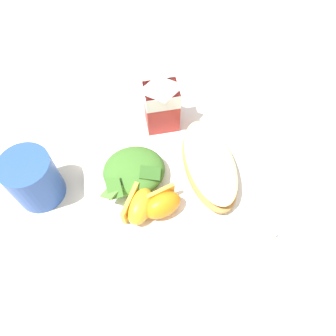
% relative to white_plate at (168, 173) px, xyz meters
% --- Properties ---
extents(ground, '(3.00, 3.00, 0.00)m').
position_rel_white_plate_xyz_m(ground, '(0.00, 0.00, -0.01)').
color(ground, beige).
extents(white_plate, '(0.28, 0.28, 0.02)m').
position_rel_white_plate_xyz_m(white_plate, '(0.00, 0.00, 0.00)').
color(white_plate, white).
rests_on(white_plate, ground).
extents(cheesy_pizza_bread, '(0.08, 0.17, 0.04)m').
position_rel_white_plate_xyz_m(cheesy_pizza_bread, '(0.07, -0.01, 0.03)').
color(cheesy_pizza_bread, '#B77F42').
rests_on(cheesy_pizza_bread, white_plate).
extents(green_salad_pile, '(0.11, 0.10, 0.04)m').
position_rel_white_plate_xyz_m(green_salad_pile, '(-0.06, -0.01, 0.03)').
color(green_salad_pile, '#3D7028').
rests_on(green_salad_pile, white_plate).
extents(milk_carton, '(0.06, 0.04, 0.11)m').
position_rel_white_plate_xyz_m(milk_carton, '(0.01, 0.10, 0.07)').
color(milk_carton, '#B7332D').
rests_on(milk_carton, white_plate).
extents(orange_wedge_front, '(0.06, 0.07, 0.04)m').
position_rel_white_plate_xyz_m(orange_wedge_front, '(-0.06, -0.06, 0.03)').
color(orange_wedge_front, orange).
rests_on(orange_wedge_front, white_plate).
extents(orange_wedge_middle, '(0.07, 0.05, 0.04)m').
position_rel_white_plate_xyz_m(orange_wedge_middle, '(-0.02, -0.07, 0.03)').
color(orange_wedge_middle, orange).
rests_on(orange_wedge_middle, white_plate).
extents(paper_napkin, '(0.12, 0.12, 0.00)m').
position_rel_white_plate_xyz_m(paper_napkin, '(0.23, 0.02, -0.01)').
color(paper_napkin, white).
rests_on(paper_napkin, ground).
extents(drinking_blue_cup, '(0.08, 0.08, 0.09)m').
position_rel_white_plate_xyz_m(drinking_blue_cup, '(-0.21, 0.01, 0.04)').
color(drinking_blue_cup, '#284CA3').
rests_on(drinking_blue_cup, ground).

